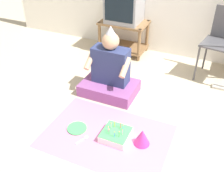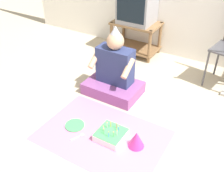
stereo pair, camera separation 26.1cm
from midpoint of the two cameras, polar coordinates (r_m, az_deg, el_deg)
ground_plane at (r=2.42m, az=13.82°, el=-15.70°), size 16.00×16.00×0.00m
tv_stand at (r=3.97m, az=7.11°, el=10.90°), size 0.68×0.44×0.48m
tv at (r=3.83m, az=7.57°, el=16.78°), size 0.47×0.42×0.46m
person_seated at (r=3.01m, az=2.94°, el=2.55°), size 0.64×0.44×0.82m
party_cloth at (r=2.57m, az=0.84°, el=-10.72°), size 1.19×0.83×0.01m
birthday_cake at (r=2.51m, az=2.82°, el=-10.69°), size 0.26×0.26×0.14m
party_hat_blue at (r=2.44m, az=8.45°, el=-11.52°), size 0.15×0.15×0.16m
paper_plate at (r=2.67m, az=-5.32°, el=-8.61°), size 0.19×0.19×0.01m
plastic_spoon_near at (r=2.56m, az=-3.93°, el=-10.82°), size 0.07×0.14×0.01m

